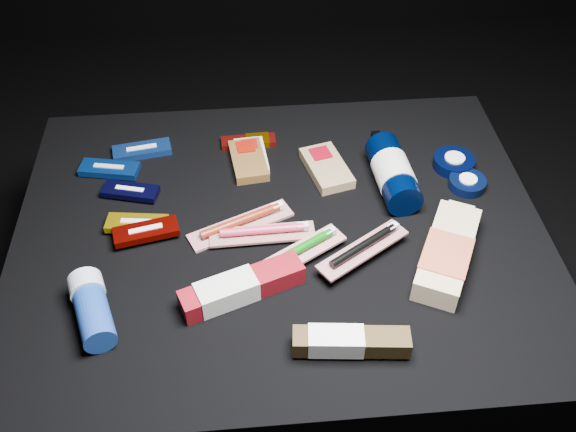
{
  "coord_description": "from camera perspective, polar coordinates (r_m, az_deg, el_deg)",
  "views": [
    {
      "loc": [
        -0.06,
        -0.83,
        1.25
      ],
      "look_at": [
        0.01,
        0.01,
        0.42
      ],
      "focal_mm": 40.0,
      "sensor_mm": 36.0,
      "label": 1
    }
  ],
  "objects": [
    {
      "name": "toothpaste_carton_green",
      "position": [
        1.0,
        5.16,
        -11.06
      ],
      "size": [
        0.18,
        0.06,
        0.03
      ],
      "rotation": [
        0.0,
        0.0,
        -0.1
      ],
      "color": "#362711",
      "rests_on": "cloth_table"
    },
    {
      "name": "lotion_bottle",
      "position": [
        1.26,
        9.31,
        3.8
      ],
      "size": [
        0.08,
        0.23,
        0.07
      ],
      "rotation": [
        0.0,
        0.0,
        0.07
      ],
      "color": "black",
      "rests_on": "cloth_table"
    },
    {
      "name": "toothbrush_pack_1",
      "position": [
        1.16,
        -2.17,
        -1.44
      ],
      "size": [
        0.19,
        0.05,
        0.02
      ],
      "rotation": [
        0.0,
        0.0,
        0.02
      ],
      "color": "#A8A39C",
      "rests_on": "cloth_table"
    },
    {
      "name": "toothbrush_pack_3",
      "position": [
        1.12,
        6.78,
        -2.76
      ],
      "size": [
        0.18,
        0.14,
        0.02
      ],
      "rotation": [
        0.0,
        0.0,
        0.58
      ],
      "color": "#A7A19C",
      "rests_on": "cloth_table"
    },
    {
      "name": "ground",
      "position": [
        1.5,
        -0.55,
        -11.82
      ],
      "size": [
        3.0,
        3.0,
        0.0
      ],
      "primitive_type": "plane",
      "color": "black",
      "rests_on": "ground"
    },
    {
      "name": "luna_bar_3",
      "position": [
        1.21,
        -13.27,
        -0.66
      ],
      "size": [
        0.12,
        0.06,
        0.01
      ],
      "rotation": [
        0.0,
        0.0,
        -0.13
      ],
      "color": "#C6A008",
      "rests_on": "cloth_table"
    },
    {
      "name": "clif_bar_0",
      "position": [
        1.32,
        -3.58,
        5.08
      ],
      "size": [
        0.08,
        0.13,
        0.02
      ],
      "rotation": [
        0.0,
        0.0,
        0.12
      ],
      "color": "brown",
      "rests_on": "cloth_table"
    },
    {
      "name": "luna_bar_2",
      "position": [
        1.28,
        -13.85,
        2.16
      ],
      "size": [
        0.11,
        0.07,
        0.01
      ],
      "rotation": [
        0.0,
        0.0,
        -0.26
      ],
      "color": "black",
      "rests_on": "cloth_table"
    },
    {
      "name": "luna_bar_4",
      "position": [
        1.19,
        -12.5,
        -1.35
      ],
      "size": [
        0.12,
        0.07,
        0.02
      ],
      "rotation": [
        0.0,
        0.0,
        0.21
      ],
      "color": "#680703",
      "rests_on": "cloth_table"
    },
    {
      "name": "luna_bar_1",
      "position": [
        1.35,
        -15.59,
        4.04
      ],
      "size": [
        0.12,
        0.07,
        0.02
      ],
      "rotation": [
        0.0,
        0.0,
        -0.2
      ],
      "color": "#0D3893",
      "rests_on": "cloth_table"
    },
    {
      "name": "cream_tin_upper",
      "position": [
        1.35,
        14.53,
        4.63
      ],
      "size": [
        0.08,
        0.08,
        0.03
      ],
      "rotation": [
        0.0,
        0.0,
        0.2
      ],
      "color": "black",
      "rests_on": "cloth_table"
    },
    {
      "name": "toothbrush_pack_2",
      "position": [
        1.12,
        0.87,
        -3.24
      ],
      "size": [
        0.19,
        0.14,
        0.02
      ],
      "rotation": [
        0.0,
        0.0,
        0.55
      ],
      "color": "beige",
      "rests_on": "cloth_table"
    },
    {
      "name": "cloth_table",
      "position": [
        1.34,
        -0.61,
        -7.07
      ],
      "size": [
        0.98,
        0.78,
        0.4
      ],
      "primitive_type": "cube",
      "color": "black",
      "rests_on": "ground"
    },
    {
      "name": "bodywash_bottle",
      "position": [
        1.15,
        13.94,
        -3.35
      ],
      "size": [
        0.16,
        0.23,
        0.05
      ],
      "rotation": [
        0.0,
        0.0,
        -0.47
      ],
      "color": "#CFB78E",
      "rests_on": "cloth_table"
    },
    {
      "name": "clif_bar_1",
      "position": [
        1.33,
        -3.3,
        5.39
      ],
      "size": [
        0.07,
        0.12,
        0.02
      ],
      "rotation": [
        0.0,
        0.0,
        0.08
      ],
      "color": "silver",
      "rests_on": "cloth_table"
    },
    {
      "name": "toothbrush_pack_0",
      "position": [
        1.19,
        -4.1,
        -0.6
      ],
      "size": [
        0.2,
        0.12,
        0.02
      ],
      "rotation": [
        0.0,
        0.0,
        0.41
      ],
      "color": "#B0A9A5",
      "rests_on": "cloth_table"
    },
    {
      "name": "deodorant_stick",
      "position": [
        1.08,
        -17.03,
        -7.86
      ],
      "size": [
        0.09,
        0.15,
        0.06
      ],
      "rotation": [
        0.0,
        0.0,
        0.31
      ],
      "color": "navy",
      "rests_on": "cloth_table"
    },
    {
      "name": "cream_tin_lower",
      "position": [
        1.31,
        15.64,
        2.85
      ],
      "size": [
        0.07,
        0.07,
        0.02
      ],
      "rotation": [
        0.0,
        0.0,
        0.27
      ],
      "color": "black",
      "rests_on": "cloth_table"
    },
    {
      "name": "clif_bar_2",
      "position": [
        1.3,
        3.36,
        4.44
      ],
      "size": [
        0.1,
        0.15,
        0.02
      ],
      "rotation": [
        0.0,
        0.0,
        0.25
      ],
      "color": "#907550",
      "rests_on": "cloth_table"
    },
    {
      "name": "power_bar",
      "position": [
        1.37,
        -3.26,
        6.65
      ],
      "size": [
        0.12,
        0.04,
        0.01
      ],
      "rotation": [
        0.0,
        0.0,
        0.03
      ],
      "color": "maroon",
      "rests_on": "cloth_table"
    },
    {
      "name": "toothpaste_carton_red",
      "position": [
        1.07,
        -4.55,
        -6.45
      ],
      "size": [
        0.21,
        0.12,
        0.04
      ],
      "rotation": [
        0.0,
        0.0,
        0.36
      ],
      "color": "maroon",
      "rests_on": "cloth_table"
    },
    {
      "name": "luna_bar_0",
      "position": [
        1.38,
        -12.85,
        5.73
      ],
      "size": [
        0.13,
        0.06,
        0.02
      ],
      "rotation": [
        0.0,
        0.0,
        0.17
      ],
      "color": "#1843A1",
      "rests_on": "cloth_table"
    }
  ]
}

